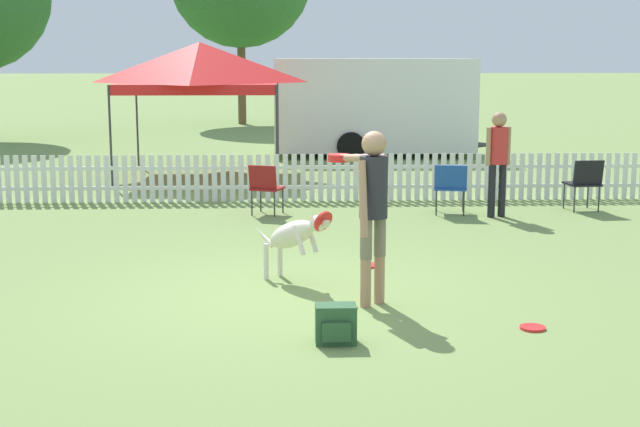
{
  "coord_description": "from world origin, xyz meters",
  "views": [
    {
      "loc": [
        -0.11,
        -8.92,
        2.47
      ],
      "look_at": [
        0.27,
        0.27,
        0.83
      ],
      "focal_mm": 50.0,
      "sensor_mm": 36.0,
      "label": 1
    }
  ],
  "objects": [
    {
      "name": "ground_plane",
      "position": [
        0.0,
        0.0,
        0.0
      ],
      "size": [
        240.0,
        240.0,
        0.0
      ],
      "primitive_type": "plane",
      "color": "olive"
    },
    {
      "name": "handler_person",
      "position": [
        0.75,
        -0.27,
        1.1
      ],
      "size": [
        0.61,
        1.12,
        1.75
      ],
      "rotation": [
        0.0,
        0.0,
        0.72
      ],
      "color": "tan",
      "rests_on": "ground_plane"
    },
    {
      "name": "leaping_dog",
      "position": [
        0.0,
        0.58,
        0.55
      ],
      "size": [
        0.9,
        1.0,
        0.87
      ],
      "rotation": [
        0.0,
        0.0,
        -2.42
      ],
      "color": "beige",
      "rests_on": "ground_plane"
    },
    {
      "name": "frisbee_near_handler",
      "position": [
        0.91,
        1.34,
        0.01
      ],
      "size": [
        0.23,
        0.23,
        0.02
      ],
      "color": "red",
      "rests_on": "ground_plane"
    },
    {
      "name": "frisbee_near_dog",
      "position": [
        2.16,
        -1.17,
        0.01
      ],
      "size": [
        0.23,
        0.23,
        0.02
      ],
      "color": "red",
      "rests_on": "ground_plane"
    },
    {
      "name": "backpack_on_grass",
      "position": [
        0.34,
        -1.49,
        0.17
      ],
      "size": [
        0.35,
        0.26,
        0.34
      ],
      "color": "#2D5633",
      "rests_on": "ground_plane"
    },
    {
      "name": "picket_fence",
      "position": [
        0.0,
        6.2,
        0.41
      ],
      "size": [
        23.32,
        0.04,
        0.81
      ],
      "color": "white",
      "rests_on": "ground_plane"
    },
    {
      "name": "folding_chair_blue_left",
      "position": [
        2.51,
        4.8,
        0.48
      ],
      "size": [
        0.58,
        0.6,
        0.8
      ],
      "rotation": [
        0.0,
        0.0,
        2.97
      ],
      "color": "#333338",
      "rests_on": "ground_plane"
    },
    {
      "name": "folding_chair_center",
      "position": [
        -0.39,
        4.86,
        0.48
      ],
      "size": [
        0.58,
        0.59,
        0.8
      ],
      "rotation": [
        0.0,
        0.0,
        2.79
      ],
      "color": "#333338",
      "rests_on": "ground_plane"
    },
    {
      "name": "folding_chair_green_right",
      "position": [
        4.71,
        5.01,
        0.5
      ],
      "size": [
        0.53,
        0.55,
        0.84
      ],
      "rotation": [
        0.0,
        0.0,
        3.24
      ],
      "color": "#333338",
      "rests_on": "ground_plane"
    },
    {
      "name": "canopy_tent_main",
      "position": [
        -1.81,
        9.7,
        2.23
      ],
      "size": [
        3.2,
        3.2,
        2.75
      ],
      "color": "#333338",
      "rests_on": "ground_plane"
    },
    {
      "name": "spectator_standing",
      "position": [
        3.19,
        4.56,
        0.98
      ],
      "size": [
        0.4,
        0.27,
        1.62
      ],
      "rotation": [
        0.0,
        0.0,
        3.42
      ],
      "color": "black",
      "rests_on": "ground_plane"
    },
    {
      "name": "equipment_trailer",
      "position": [
        2.14,
        13.34,
        1.27
      ],
      "size": [
        5.7,
        2.51,
        2.4
      ],
      "rotation": [
        0.0,
        0.0,
        -0.02
      ],
      "color": "white",
      "rests_on": "ground_plane"
    }
  ]
}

